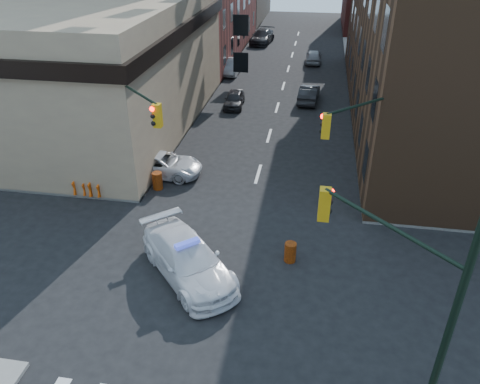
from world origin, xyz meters
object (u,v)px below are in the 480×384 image
(parked_car_enear, at_px, (309,94))
(pedestrian_b, at_px, (63,156))
(barrel_bank, at_px, (157,181))
(parked_car_wnear, at_px, (234,99))
(pickup, at_px, (162,164))
(barricade_nw_a, at_px, (94,188))
(pedestrian_a, at_px, (133,169))
(police_car, at_px, (188,259))
(barrel_road, at_px, (290,252))
(parked_car_wfar, at_px, (232,66))

(parked_car_enear, relative_size, pedestrian_b, 2.36)
(pedestrian_b, bearing_deg, barrel_bank, -4.37)
(barrel_bank, bearing_deg, parked_car_enear, 64.37)
(parked_car_wnear, xyz_separation_m, barrel_bank, (-1.92, -14.45, -0.12))
(pickup, xyz_separation_m, parked_car_enear, (8.30, 14.93, 0.03))
(parked_car_wnear, relative_size, barricade_nw_a, 3.23)
(pickup, height_order, pedestrian_a, pedestrian_a)
(barrel_bank, xyz_separation_m, barricade_nw_a, (-3.18, -1.55, 0.07))
(police_car, relative_size, parked_car_enear, 1.35)
(parked_car_enear, height_order, barrel_road, parked_car_enear)
(police_car, bearing_deg, barricade_nw_a, 99.59)
(police_car, relative_size, barrel_road, 6.18)
(parked_car_enear, distance_m, barrel_bank, 18.49)
(barrel_road, bearing_deg, parked_car_enear, 90.11)
(parked_car_enear, distance_m, pedestrian_b, 21.15)
(pickup, bearing_deg, pedestrian_b, 98.44)
(barrel_road, relative_size, barrel_bank, 0.93)
(pedestrian_b, bearing_deg, barrel_road, -18.88)
(parked_car_wfar, bearing_deg, parked_car_enear, -40.12)
(parked_car_wnear, bearing_deg, parked_car_wfar, 98.48)
(parked_car_enear, distance_m, barricade_nw_a, 21.38)
(barricade_nw_a, bearing_deg, parked_car_wnear, 75.58)
(barrel_bank, relative_size, barricade_nw_a, 0.89)
(parked_car_wnear, distance_m, pedestrian_a, 14.77)
(police_car, distance_m, pedestrian_a, 8.91)
(police_car, height_order, parked_car_wnear, police_car)
(pickup, height_order, parked_car_enear, parked_car_enear)
(pickup, relative_size, barricade_nw_a, 4.26)
(police_car, xyz_separation_m, pedestrian_b, (-10.06, 8.24, 0.22))
(pedestrian_b, height_order, barrel_road, pedestrian_b)
(barrel_bank, bearing_deg, barrel_road, -33.90)
(police_car, relative_size, pickup, 1.19)
(pedestrian_b, distance_m, barrel_road, 15.77)
(police_car, height_order, pedestrian_b, pedestrian_b)
(pedestrian_b, bearing_deg, pedestrian_a, -6.35)
(pedestrian_a, bearing_deg, police_car, -15.10)
(parked_car_wnear, distance_m, parked_car_wfar, 9.79)
(pickup, xyz_separation_m, barrel_bank, (0.30, -1.75, -0.17))
(barrel_bank, bearing_deg, pedestrian_a, 176.87)
(pedestrian_b, bearing_deg, barricade_nw_a, -34.77)
(police_car, bearing_deg, pedestrian_a, 84.31)
(police_car, bearing_deg, barrel_bank, 76.19)
(barricade_nw_a, bearing_deg, parked_car_enear, 61.74)
(parked_car_enear, bearing_deg, parked_car_wnear, 24.12)
(pedestrian_b, xyz_separation_m, barricade_nw_a, (3.13, -2.65, -0.49))
(police_car, xyz_separation_m, parked_car_enear, (4.24, 23.81, -0.14))
(parked_car_wfar, bearing_deg, barrel_road, -72.20)
(parked_car_wnear, xyz_separation_m, barrel_road, (6.12, -19.85, -0.16))
(police_car, bearing_deg, parked_car_wfar, 55.31)
(parked_car_wnear, bearing_deg, pickup, -102.76)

